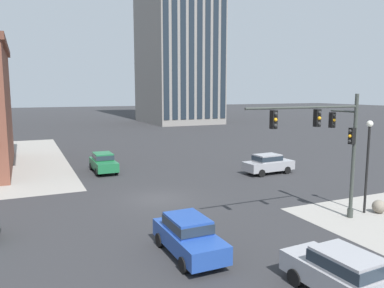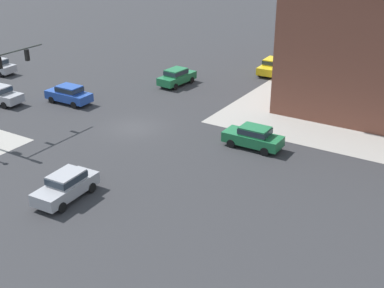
# 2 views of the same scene
# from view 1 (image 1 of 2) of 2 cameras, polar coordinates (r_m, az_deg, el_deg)

# --- Properties ---
(ground_plane) EXTENTS (320.00, 320.00, 0.00)m
(ground_plane) POSITION_cam_1_polar(r_m,az_deg,el_deg) (25.14, -5.06, -8.29)
(ground_plane) COLOR #2D2D30
(traffic_signal_main) EXTENTS (7.19, 2.09, 6.90)m
(traffic_signal_main) POSITION_cam_1_polar(r_m,az_deg,el_deg) (21.53, 20.55, 0.70)
(traffic_signal_main) COLOR #383D38
(traffic_signal_main) RESTS_ON ground
(bollard_sphere_curb_a) EXTENTS (0.77, 0.77, 0.77)m
(bollard_sphere_curb_a) POSITION_cam_1_polar(r_m,az_deg,el_deg) (24.69, 26.45, -8.47)
(bollard_sphere_curb_a) COLOR gray
(bollard_sphere_curb_a) RESTS_ON ground
(street_lamp_corner_near) EXTENTS (0.36, 0.36, 5.39)m
(street_lamp_corner_near) POSITION_cam_1_polar(r_m,az_deg,el_deg) (23.72, 25.06, -1.61)
(street_lamp_corner_near) COLOR black
(street_lamp_corner_near) RESTS_ON ground
(car_main_northbound_far) EXTENTS (1.90, 4.41, 1.68)m
(car_main_northbound_far) POSITION_cam_1_polar(r_m,az_deg,el_deg) (33.91, -13.27, -2.63)
(car_main_northbound_far) COLOR #1E6B3D
(car_main_northbound_far) RESTS_ON ground
(car_main_southbound_near) EXTENTS (2.07, 4.49, 1.68)m
(car_main_southbound_near) POSITION_cam_1_polar(r_m,az_deg,el_deg) (14.39, 22.01, -17.71)
(car_main_southbound_near) COLOR #99999E
(car_main_southbound_near) RESTS_ON ground
(car_main_southbound_far) EXTENTS (1.93, 4.42, 1.68)m
(car_main_southbound_far) POSITION_cam_1_polar(r_m,az_deg,el_deg) (16.65, -0.55, -13.53)
(car_main_southbound_far) COLOR #23479E
(car_main_southbound_far) RESTS_ON ground
(car_parked_curb) EXTENTS (4.48, 2.06, 1.68)m
(car_parked_curb) POSITION_cam_1_polar(r_m,az_deg,el_deg) (33.05, 11.43, -2.85)
(car_parked_curb) COLOR #99999E
(car_parked_curb) RESTS_ON ground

